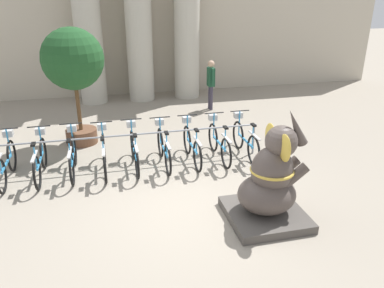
# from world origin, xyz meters

# --- Properties ---
(ground_plane) EXTENTS (60.00, 60.00, 0.00)m
(ground_plane) POSITION_xyz_m (0.00, 0.00, 0.00)
(ground_plane) COLOR gray
(building_facade) EXTENTS (20.00, 0.20, 6.00)m
(building_facade) POSITION_xyz_m (0.00, 8.60, 3.00)
(building_facade) COLOR #BCB29E
(building_facade) RESTS_ON ground_plane
(column_left) EXTENTS (1.14, 1.14, 5.16)m
(column_left) POSITION_xyz_m (-1.71, 7.60, 2.62)
(column_left) COLOR #BCB7A8
(column_left) RESTS_ON ground_plane
(column_middle) EXTENTS (1.14, 1.14, 5.16)m
(column_middle) POSITION_xyz_m (0.00, 7.60, 2.62)
(column_middle) COLOR #BCB7A8
(column_middle) RESTS_ON ground_plane
(column_right) EXTENTS (1.14, 1.14, 5.16)m
(column_right) POSITION_xyz_m (1.71, 7.60, 2.62)
(column_right) COLOR #BCB7A8
(column_right) RESTS_ON ground_plane
(bike_rack) EXTENTS (5.91, 0.05, 0.77)m
(bike_rack) POSITION_xyz_m (-0.82, 1.95, 0.64)
(bike_rack) COLOR gray
(bike_rack) RESTS_ON ground_plane
(bicycle_0) EXTENTS (0.48, 1.73, 1.02)m
(bicycle_0) POSITION_xyz_m (-3.48, 1.83, 0.42)
(bicycle_0) COLOR black
(bicycle_0) RESTS_ON ground_plane
(bicycle_1) EXTENTS (0.48, 1.73, 1.02)m
(bicycle_1) POSITION_xyz_m (-2.81, 1.81, 0.42)
(bicycle_1) COLOR black
(bicycle_1) RESTS_ON ground_plane
(bicycle_2) EXTENTS (0.48, 1.73, 1.02)m
(bicycle_2) POSITION_xyz_m (-2.15, 1.85, 0.42)
(bicycle_2) COLOR black
(bicycle_2) RESTS_ON ground_plane
(bicycle_3) EXTENTS (0.48, 1.73, 1.02)m
(bicycle_3) POSITION_xyz_m (-1.49, 1.80, 0.42)
(bicycle_3) COLOR black
(bicycle_3) RESTS_ON ground_plane
(bicycle_4) EXTENTS (0.48, 1.73, 1.02)m
(bicycle_4) POSITION_xyz_m (-0.82, 1.84, 0.42)
(bicycle_4) COLOR black
(bicycle_4) RESTS_ON ground_plane
(bicycle_5) EXTENTS (0.48, 1.73, 1.02)m
(bicycle_5) POSITION_xyz_m (-0.16, 1.82, 0.42)
(bicycle_5) COLOR black
(bicycle_5) RESTS_ON ground_plane
(bicycle_6) EXTENTS (0.48, 1.73, 1.02)m
(bicycle_6) POSITION_xyz_m (0.50, 1.84, 0.42)
(bicycle_6) COLOR black
(bicycle_6) RESTS_ON ground_plane
(bicycle_7) EXTENTS (0.48, 1.73, 1.02)m
(bicycle_7) POSITION_xyz_m (1.17, 1.85, 0.42)
(bicycle_7) COLOR black
(bicycle_7) RESTS_ON ground_plane
(bicycle_8) EXTENTS (0.48, 1.73, 1.02)m
(bicycle_8) POSITION_xyz_m (1.83, 1.87, 0.42)
(bicycle_8) COLOR black
(bicycle_8) RESTS_ON ground_plane
(elephant_statue) EXTENTS (1.32, 1.32, 2.01)m
(elephant_statue) POSITION_xyz_m (1.25, -0.79, 0.68)
(elephant_statue) COLOR #4C4742
(elephant_statue) RESTS_ON ground_plane
(person_pedestrian) EXTENTS (0.22, 0.47, 1.64)m
(person_pedestrian) POSITION_xyz_m (2.10, 5.78, 0.98)
(person_pedestrian) COLOR #383342
(person_pedestrian) RESTS_ON ground_plane
(potted_tree) EXTENTS (1.51, 1.51, 2.96)m
(potted_tree) POSITION_xyz_m (-2.04, 3.65, 2.07)
(potted_tree) COLOR brown
(potted_tree) RESTS_ON ground_plane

